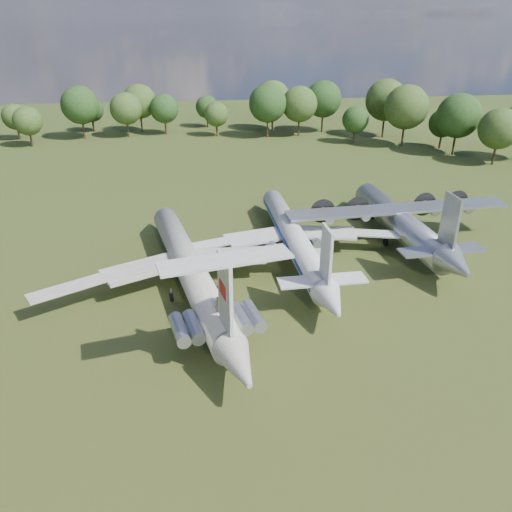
{
  "coord_description": "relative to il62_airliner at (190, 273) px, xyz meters",
  "views": [
    {
      "loc": [
        6.16,
        -53.34,
        30.43
      ],
      "look_at": [
        12.67,
        -1.33,
        5.0
      ],
      "focal_mm": 35.0,
      "sensor_mm": 36.0,
      "label": 1
    }
  ],
  "objects": [
    {
      "name": "ground",
      "position": [
        -4.9,
        -0.4,
        -2.33
      ],
      "size": [
        300.0,
        300.0,
        0.0
      ],
      "primitive_type": "plane",
      "color": "#203E14",
      "rests_on": "ground"
    },
    {
      "name": "il62_airliner",
      "position": [
        0.0,
        0.0,
        0.0
      ],
      "size": [
        45.65,
        54.13,
        4.67
      ],
      "primitive_type": null,
      "rotation": [
        0.0,
        0.0,
        0.21
      ],
      "color": "#B5B5B0",
      "rests_on": "ground"
    },
    {
      "name": "tu104_jet",
      "position": [
        14.22,
        8.1,
        -0.15
      ],
      "size": [
        34.19,
        44.77,
        4.37
      ],
      "primitive_type": null,
      "rotation": [
        0.0,
        0.0,
        0.03
      ],
      "color": "silver",
      "rests_on": "ground"
    },
    {
      "name": "an12_transport",
      "position": [
        30.61,
        10.94,
        0.12
      ],
      "size": [
        35.62,
        39.31,
        4.92
      ],
      "primitive_type": null,
      "rotation": [
        0.0,
        0.0,
        0.06
      ],
      "color": "#A7AAAF",
      "rests_on": "ground"
    },
    {
      "name": "person_on_il62",
      "position": [
        2.7,
        -12.79,
        3.17
      ],
      "size": [
        0.72,
        0.6,
        1.68
      ],
      "primitive_type": "imported",
      "rotation": [
        0.0,
        0.0,
        3.52
      ],
      "color": "#95744C",
      "rests_on": "il62_airliner"
    }
  ]
}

